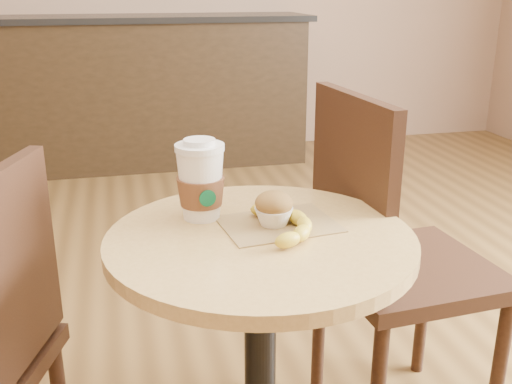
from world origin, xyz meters
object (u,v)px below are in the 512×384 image
(muffin, at_px, (274,208))
(banana, at_px, (288,223))
(coffee_cup, at_px, (201,183))
(cafe_table, at_px, (260,336))
(chair_right, at_px, (389,256))

(muffin, bearing_deg, banana, -60.86)
(coffee_cup, relative_size, banana, 0.78)
(coffee_cup, distance_m, banana, 0.21)
(cafe_table, bearing_deg, muffin, 47.16)
(muffin, bearing_deg, cafe_table, -132.84)
(chair_right, bearing_deg, coffee_cup, 98.70)
(banana, bearing_deg, chair_right, 36.82)
(coffee_cup, distance_m, muffin, 0.17)
(chair_right, xyz_separation_m, coffee_cup, (-0.52, -0.12, 0.29))
(chair_right, bearing_deg, cafe_table, 115.98)
(cafe_table, xyz_separation_m, chair_right, (0.42, 0.25, 0.03))
(muffin, bearing_deg, chair_right, 28.07)
(chair_right, xyz_separation_m, banana, (-0.36, -0.24, 0.23))
(cafe_table, bearing_deg, banana, 5.79)
(cafe_table, relative_size, banana, 3.26)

